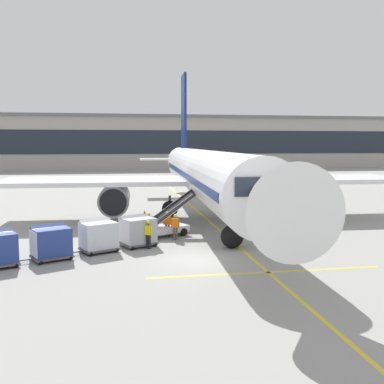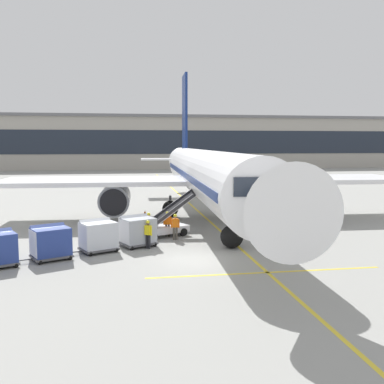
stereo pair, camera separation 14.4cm
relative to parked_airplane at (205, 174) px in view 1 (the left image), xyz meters
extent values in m
plane|color=gray|center=(-3.04, -13.26, -3.75)|extent=(600.00, 600.00, 0.00)
cylinder|color=white|center=(-0.03, -0.78, 0.10)|extent=(5.40, 34.07, 3.96)
cube|color=navy|center=(-0.03, -0.78, 0.10)|extent=(5.39, 32.71, 0.48)
cone|color=white|center=(-0.84, -19.71, 0.10)|extent=(3.93, 4.12, 3.77)
cone|color=white|center=(0.82, 19.34, 0.40)|extent=(3.64, 6.48, 3.37)
cube|color=white|center=(-8.84, 0.44, -0.50)|extent=(16.39, 7.46, 0.36)
cylinder|color=#93969E|center=(-7.64, -0.29, -1.91)|extent=(2.64, 4.51, 2.46)
cylinder|color=black|center=(-7.74, -2.54, -1.91)|extent=(2.09, 0.21, 2.09)
cube|color=white|center=(8.85, -0.31, -0.50)|extent=(16.39, 7.46, 0.36)
cylinder|color=#93969E|center=(7.59, -0.93, -1.91)|extent=(2.64, 4.51, 2.46)
cylinder|color=black|center=(7.49, -3.19, -1.91)|extent=(2.09, 0.21, 2.09)
cube|color=navy|center=(0.76, 17.75, 5.98)|extent=(0.45, 4.08, 10.18)
cube|color=white|center=(0.74, 17.44, 0.69)|extent=(11.06, 3.18, 0.20)
cube|color=#1E2633|center=(-0.72, -16.94, 0.69)|extent=(2.85, 1.90, 0.87)
cylinder|color=#47474C|center=(-0.47, -10.95, -2.46)|extent=(0.22, 0.22, 1.16)
sphere|color=black|center=(-0.47, -10.95, -3.04)|extent=(1.42, 1.42, 1.42)
cylinder|color=#47474C|center=(-2.93, 1.04, -2.46)|extent=(0.22, 0.22, 1.16)
sphere|color=black|center=(-2.93, 1.04, -3.04)|extent=(1.42, 1.42, 1.42)
cylinder|color=#47474C|center=(3.01, 0.79, -2.46)|extent=(0.22, 0.22, 1.16)
sphere|color=black|center=(3.01, 0.79, -3.04)|extent=(1.42, 1.42, 1.42)
cube|color=silver|center=(-4.31, -6.93, -3.25)|extent=(3.76, 2.93, 0.44)
cube|color=black|center=(-5.31, -7.02, -2.68)|extent=(0.78, 0.77, 0.70)
cylinder|color=#333338|center=(-4.70, -6.72, -2.63)|extent=(0.08, 0.08, 0.80)
cube|color=silver|center=(-3.33, -6.46, -1.78)|extent=(4.56, 2.84, 2.64)
cube|color=black|center=(-3.33, -6.46, -1.69)|extent=(4.37, 2.65, 2.48)
cube|color=#333338|center=(-3.14, -6.85, -1.66)|extent=(4.15, 2.06, 2.66)
cube|color=#333338|center=(-3.52, -6.06, -1.66)|extent=(4.15, 2.06, 2.66)
cylinder|color=black|center=(-2.92, -7.07, -3.47)|extent=(0.59, 0.42, 0.56)
cylinder|color=black|center=(-3.57, -5.75, -3.47)|extent=(0.59, 0.42, 0.56)
cylinder|color=black|center=(-5.06, -8.12, -3.47)|extent=(0.59, 0.42, 0.56)
cylinder|color=black|center=(-5.71, -6.79, -3.47)|extent=(0.59, 0.42, 0.56)
cube|color=#515156|center=(-6.12, -9.60, -3.54)|extent=(2.50, 2.31, 0.12)
cylinder|color=#4C4C51|center=(-7.33, -10.19, -3.55)|extent=(0.66, 0.37, 0.07)
cube|color=#9EA3AD|center=(-6.12, -9.60, -2.73)|extent=(2.36, 2.18, 1.50)
cube|color=#9EA3AD|center=(-6.29, -9.23, -2.20)|extent=(2.03, 1.54, 0.74)
cube|color=silver|center=(-6.98, -10.02, -2.73)|extent=(0.65, 1.31, 1.38)
sphere|color=black|center=(-7.13, -9.34, -3.60)|extent=(0.30, 0.30, 0.30)
sphere|color=black|center=(-6.54, -10.56, -3.60)|extent=(0.30, 0.30, 0.30)
sphere|color=black|center=(-5.69, -8.64, -3.60)|extent=(0.30, 0.30, 0.30)
sphere|color=black|center=(-5.10, -9.87, -3.60)|extent=(0.30, 0.30, 0.30)
cube|color=#515156|center=(-8.46, -10.66, -3.54)|extent=(2.50, 2.31, 0.12)
cylinder|color=#4C4C51|center=(-9.68, -11.25, -3.55)|extent=(0.66, 0.37, 0.07)
cube|color=silver|center=(-8.46, -10.66, -2.73)|extent=(2.36, 2.18, 1.50)
cube|color=silver|center=(-8.64, -10.29, -2.20)|extent=(2.03, 1.54, 0.74)
cube|color=silver|center=(-9.33, -11.08, -2.73)|extent=(0.65, 1.31, 1.38)
sphere|color=black|center=(-9.48, -10.39, -3.60)|extent=(0.30, 0.30, 0.30)
sphere|color=black|center=(-8.89, -11.62, -3.60)|extent=(0.30, 0.30, 0.30)
sphere|color=black|center=(-8.04, -9.70, -3.60)|extent=(0.30, 0.30, 0.30)
sphere|color=black|center=(-7.45, -10.92, -3.60)|extent=(0.30, 0.30, 0.30)
cube|color=#515156|center=(-10.95, -12.01, -3.54)|extent=(2.50, 2.31, 0.12)
cylinder|color=#4C4C51|center=(-12.17, -12.59, -3.55)|extent=(0.66, 0.37, 0.07)
cube|color=navy|center=(-10.95, -12.01, -2.73)|extent=(2.36, 2.18, 1.50)
cube|color=navy|center=(-11.13, -11.63, -2.20)|extent=(2.03, 1.54, 0.74)
cube|color=silver|center=(-11.82, -12.42, -2.73)|extent=(0.65, 1.31, 1.38)
sphere|color=black|center=(-11.97, -11.74, -3.60)|extent=(0.30, 0.30, 0.30)
sphere|color=black|center=(-11.38, -12.97, -3.60)|extent=(0.30, 0.30, 0.30)
sphere|color=black|center=(-10.53, -11.04, -3.60)|extent=(0.30, 0.30, 0.30)
sphere|color=black|center=(-9.93, -12.27, -3.60)|extent=(0.30, 0.30, 0.30)
sphere|color=black|center=(-13.09, -12.15, -3.60)|extent=(0.30, 0.30, 0.30)
sphere|color=black|center=(-12.50, -13.38, -3.60)|extent=(0.30, 0.30, 0.30)
cylinder|color=black|center=(-5.60, -10.27, -3.32)|extent=(0.15, 0.15, 0.86)
cylinder|color=black|center=(-5.46, -10.38, -3.32)|extent=(0.15, 0.15, 0.86)
cube|color=yellow|center=(-5.53, -10.32, -2.60)|extent=(0.45, 0.43, 0.58)
cube|color=white|center=(-5.45, -10.23, -2.60)|extent=(0.27, 0.22, 0.08)
sphere|color=brown|center=(-5.53, -10.32, -2.19)|extent=(0.21, 0.21, 0.21)
sphere|color=yellow|center=(-5.53, -10.32, -2.12)|extent=(0.23, 0.23, 0.23)
cylinder|color=yellow|center=(-5.72, -10.17, -2.65)|extent=(0.09, 0.09, 0.56)
cylinder|color=yellow|center=(-5.35, -10.48, -2.65)|extent=(0.09, 0.09, 0.56)
cylinder|color=#333847|center=(-5.23, -7.30, -3.32)|extent=(0.15, 0.15, 0.86)
cylinder|color=#333847|center=(-5.38, -7.41, -3.32)|extent=(0.15, 0.15, 0.86)
cube|color=yellow|center=(-5.31, -7.36, -2.60)|extent=(0.45, 0.42, 0.58)
cube|color=white|center=(-5.23, -7.46, -2.60)|extent=(0.28, 0.21, 0.08)
sphere|color=beige|center=(-5.31, -7.36, -2.19)|extent=(0.21, 0.21, 0.21)
sphere|color=yellow|center=(-5.31, -7.36, -2.12)|extent=(0.23, 0.23, 0.23)
cylinder|color=yellow|center=(-5.11, -7.22, -2.65)|extent=(0.09, 0.09, 0.56)
cylinder|color=yellow|center=(-5.50, -7.50, -2.65)|extent=(0.09, 0.09, 0.56)
cylinder|color=#514C42|center=(-3.71, -8.18, -3.32)|extent=(0.15, 0.15, 0.86)
cylinder|color=#514C42|center=(-3.53, -8.20, -3.32)|extent=(0.15, 0.15, 0.86)
cube|color=orange|center=(-3.62, -8.19, -2.60)|extent=(0.40, 0.28, 0.58)
cube|color=white|center=(-3.60, -8.07, -2.60)|extent=(0.34, 0.05, 0.08)
sphere|color=#9E7051|center=(-3.62, -8.19, -2.19)|extent=(0.21, 0.21, 0.21)
sphere|color=yellow|center=(-3.62, -8.19, -2.12)|extent=(0.23, 0.23, 0.23)
cylinder|color=orange|center=(-3.86, -8.17, -2.65)|extent=(0.09, 0.09, 0.56)
cylinder|color=orange|center=(-3.38, -8.22, -2.65)|extent=(0.09, 0.09, 0.56)
cylinder|color=#514C42|center=(-4.10, -7.03, -3.32)|extent=(0.15, 0.15, 0.86)
cylinder|color=#514C42|center=(-3.92, -7.07, -3.32)|extent=(0.15, 0.15, 0.86)
cube|color=orange|center=(-4.01, -7.05, -2.60)|extent=(0.43, 0.32, 0.58)
cube|color=white|center=(-3.98, -6.93, -2.60)|extent=(0.33, 0.09, 0.08)
sphere|color=brown|center=(-4.01, -7.05, -2.19)|extent=(0.21, 0.21, 0.21)
sphere|color=yellow|center=(-4.01, -7.05, -2.12)|extent=(0.23, 0.23, 0.23)
cylinder|color=orange|center=(-4.24, -7.00, -2.65)|extent=(0.09, 0.09, 0.56)
cylinder|color=orange|center=(-3.78, -7.11, -2.65)|extent=(0.09, 0.09, 0.56)
cube|color=black|center=(-6.51, -4.10, -3.72)|extent=(0.69, 0.69, 0.05)
cone|color=orange|center=(-6.51, -4.10, -3.33)|extent=(0.55, 0.55, 0.73)
cylinder|color=white|center=(-6.51, -4.10, -3.30)|extent=(0.30, 0.30, 0.09)
cube|color=black|center=(-6.08, -2.74, -3.72)|extent=(0.61, 0.61, 0.05)
cone|color=orange|center=(-6.08, -2.74, -3.38)|extent=(0.49, 0.49, 0.64)
cylinder|color=white|center=(-6.08, -2.74, -3.34)|extent=(0.27, 0.27, 0.08)
cube|color=black|center=(-5.17, 0.45, -3.72)|extent=(0.63, 0.63, 0.05)
cone|color=orange|center=(-5.17, 0.45, -3.37)|extent=(0.50, 0.50, 0.66)
cylinder|color=white|center=(-5.17, 0.45, -3.34)|extent=(0.28, 0.28, 0.08)
cube|color=yellow|center=(0.01, -0.78, -3.74)|extent=(0.20, 110.00, 0.01)
cube|color=yellow|center=(-0.03, -16.22, -3.74)|extent=(12.00, 0.20, 0.01)
cube|color=#A8A399|center=(8.49, 80.41, 2.69)|extent=(137.99, 18.02, 12.87)
cube|color=#1E2633|center=(8.49, 71.35, 3.01)|extent=(133.85, 0.10, 5.79)
cube|color=slate|center=(8.49, 78.61, 9.47)|extent=(136.61, 15.31, 0.70)
camera|label=1|loc=(-7.14, -36.34, 2.60)|focal=40.75mm
camera|label=2|loc=(-7.00, -36.36, 2.60)|focal=40.75mm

